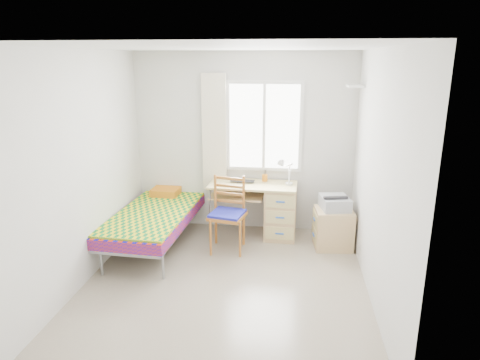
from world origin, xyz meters
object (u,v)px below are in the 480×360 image
desk (276,208)px  cabinet (333,228)px  printer (335,202)px  bed (156,215)px  chair (228,209)px

desk → cabinet: bearing=-18.1°
printer → cabinet: bearing=-107.8°
desk → bed: bearing=-162.0°
chair → cabinet: chair is taller
desk → chair: (-0.61, -0.51, 0.14)m
chair → bed: bearing=-170.6°
desk → chair: bearing=-138.4°
bed → desk: bed is taller
bed → cabinet: 2.42m
bed → cabinet: size_ratio=3.79×
bed → chair: 1.02m
printer → bed: bearing=174.0°
desk → chair: size_ratio=1.26×
desk → printer: bearing=-15.5°
cabinet → printer: bearing=77.8°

